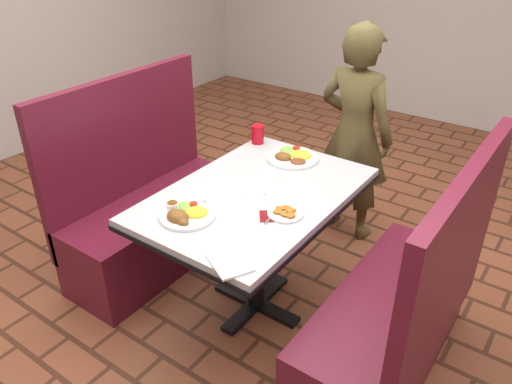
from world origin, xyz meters
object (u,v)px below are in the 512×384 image
at_px(booth_bench_right, 396,320).
at_px(diner_person, 355,135).
at_px(booth_bench_left, 152,214).
at_px(red_tumbler, 258,134).
at_px(dining_table, 256,208).
at_px(near_dinner_plate, 186,212).
at_px(far_dinner_plate, 293,155).
at_px(plantain_plate, 285,213).

xyz_separation_m(booth_bench_right, diner_person, (-0.75, 1.03, 0.39)).
relative_size(booth_bench_left, red_tumbler, 10.65).
distance_m(dining_table, red_tumbler, 0.63).
xyz_separation_m(diner_person, red_tumbler, (-0.39, -0.53, 0.09)).
relative_size(dining_table, booth_bench_right, 1.01).
relative_size(dining_table, near_dinner_plate, 4.70).
bearing_deg(far_dinner_plate, plantain_plate, -61.72).
distance_m(diner_person, far_dinner_plate, 0.61).
height_order(dining_table, booth_bench_left, booth_bench_left).
xyz_separation_m(booth_bench_left, diner_person, (0.85, 1.03, 0.39)).
bearing_deg(dining_table, booth_bench_right, 0.00).
height_order(far_dinner_plate, red_tumbler, red_tumbler).
height_order(booth_bench_right, diner_person, diner_person).
bearing_deg(near_dinner_plate, diner_person, 82.91).
height_order(booth_bench_left, red_tumbler, booth_bench_left).
bearing_deg(plantain_plate, booth_bench_left, 174.78).
distance_m(far_dinner_plate, red_tumbler, 0.31).
bearing_deg(booth_bench_left, plantain_plate, -5.22).
xyz_separation_m(near_dinner_plate, red_tumbler, (-0.22, 0.88, 0.03)).
xyz_separation_m(booth_bench_left, far_dinner_plate, (0.75, 0.43, 0.45)).
xyz_separation_m(diner_person, near_dinner_plate, (-0.18, -1.41, 0.06)).
bearing_deg(red_tumbler, far_dinner_plate, -13.20).
relative_size(diner_person, far_dinner_plate, 4.86).
relative_size(far_dinner_plate, plantain_plate, 1.75).
distance_m(booth_bench_left, red_tumbler, 0.83).
xyz_separation_m(diner_person, far_dinner_plate, (-0.10, -0.60, 0.06)).
bearing_deg(red_tumbler, booth_bench_right, -23.73).
bearing_deg(near_dinner_plate, red_tumbler, 103.99).
xyz_separation_m(dining_table, booth_bench_left, (-0.80, 0.00, -0.32)).
distance_m(near_dinner_plate, red_tumbler, 0.91).
distance_m(dining_table, diner_person, 1.03).
bearing_deg(booth_bench_right, dining_table, 180.00).
bearing_deg(booth_bench_right, booth_bench_left, 180.00).
height_order(dining_table, plantain_plate, plantain_plate).
bearing_deg(plantain_plate, booth_bench_right, 9.50).
distance_m(diner_person, near_dinner_plate, 1.42).
bearing_deg(plantain_plate, dining_table, 158.06).
height_order(near_dinner_plate, plantain_plate, near_dinner_plate).
relative_size(booth_bench_right, near_dinner_plate, 4.65).
height_order(near_dinner_plate, far_dinner_plate, near_dinner_plate).
distance_m(far_dinner_plate, plantain_plate, 0.60).
distance_m(booth_bench_right, plantain_plate, 0.72).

